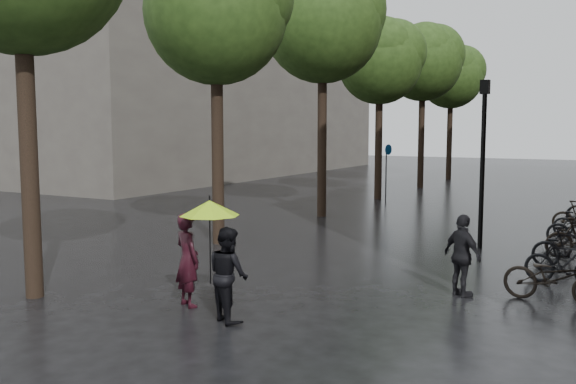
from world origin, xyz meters
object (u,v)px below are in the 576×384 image
Objects in this scene: person_black at (228,274)px; pedestrian_walking at (462,255)px; person_burgundy at (188,260)px; lamp_post at (483,147)px.

person_black reaches higher than pedestrian_walking.
person_burgundy is 8.75m from lamp_post.
lamp_post is (3.41, 7.86, 1.81)m from person_burgundy.
person_burgundy is 1.07× the size of person_black.
person_black is at bearing -105.74° from lamp_post.
person_black is (1.10, -0.34, -0.06)m from person_burgundy.
lamp_post is at bearing -89.53° from person_burgundy.
lamp_post is (2.31, 8.19, 1.87)m from person_black.
person_black is 0.36× the size of lamp_post.
lamp_post is at bearing -48.07° from pedestrian_walking.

